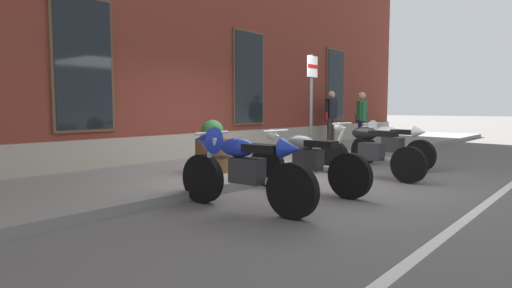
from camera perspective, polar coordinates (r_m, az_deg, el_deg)
ground_plane at (r=7.88m, az=5.04°, el=-4.63°), size 140.00×140.00×0.00m
sidewalk at (r=8.84m, az=-3.33°, el=-3.12°), size 29.33×3.13×0.14m
lane_stripe at (r=6.63m, az=28.57°, el=-6.97°), size 29.33×0.12×0.01m
motorcycle_blue_sport at (r=5.40m, az=-2.27°, el=-2.88°), size 0.62×2.10×1.04m
motorcycle_grey_naked at (r=6.59m, az=6.50°, el=-2.30°), size 0.62×2.20×0.94m
motorcycle_black_naked at (r=8.13m, az=14.77°, el=-0.95°), size 0.62×2.19×1.01m
motorcycle_white_sport at (r=9.69m, az=17.25°, el=0.28°), size 0.64×2.00×1.03m
pedestrian_striped_shirt at (r=12.66m, az=13.93°, el=3.55°), size 0.53×0.51×1.61m
pedestrian_dark_jacket at (r=14.25m, az=10.02°, el=4.02°), size 0.66×0.25×1.72m
parking_sign at (r=9.14m, az=7.47°, el=6.84°), size 0.36×0.07×2.28m
barrel_planter at (r=7.70m, az=-5.85°, el=-0.85°), size 0.65×0.65×0.94m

